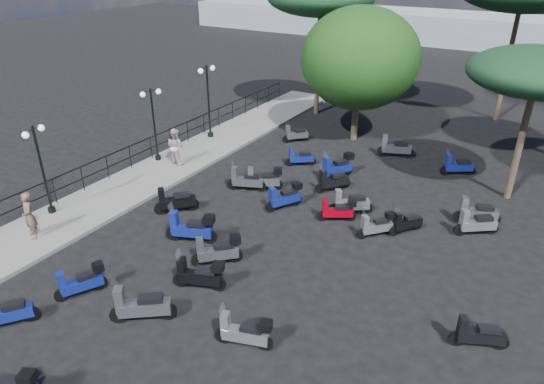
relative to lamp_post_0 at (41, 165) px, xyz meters
The scene contains 35 objects.
ground 8.07m from the lamp_post_0, 19.28° to the left, with size 120.00×120.00×0.00m, color black.
sidewalk 6.01m from the lamp_post_0, 81.45° to the left, with size 3.00×30.00×0.15m, color slate.
railing 5.54m from the lamp_post_0, 94.93° to the left, with size 0.04×26.04×1.10m.
lamp_post_0 is the anchor object (origin of this frame).
lamp_post_1 6.08m from the lamp_post_0, 90.93° to the left, with size 0.50×1.00×3.53m.
lamp_post_2 9.98m from the lamp_post_0, 89.38° to the left, with size 0.36×1.15×3.90m.
woman 2.14m from the lamp_post_0, 56.30° to the right, with size 0.63×0.42×1.73m, color brown.
pedestrian_far 6.38m from the lamp_post_0, 80.82° to the left, with size 0.85×0.66×1.75m, color beige.
scooter_0 6.60m from the lamp_post_0, 47.15° to the right, with size 1.07×1.34×1.29m.
scooter_1 5.91m from the lamp_post_0, 28.14° to the right, with size 0.91×1.44×1.25m.
scooter_2 5.11m from the lamp_post_0, 34.14° to the left, with size 1.28×1.38×1.41m.
scooter_3 8.00m from the lamp_post_0, 47.50° to the left, with size 1.61×0.85×1.35m.
scooter_4 11.23m from the lamp_post_0, 57.15° to the left, with size 1.23×1.00×1.18m.
scooter_5 12.87m from the lamp_post_0, 70.23° to the left, with size 1.09×1.18×1.21m.
scooter_7 7.98m from the lamp_post_0, 19.22° to the right, with size 1.56×1.23×1.49m.
scooter_8 6.29m from the lamp_post_0, 12.95° to the left, with size 1.78×0.95×1.49m.
scooter_9 9.29m from the lamp_post_0, 34.82° to the left, with size 0.98×1.51×1.33m.
scooter_10 8.73m from the lamp_post_0, 46.31° to the left, with size 1.52×1.07×1.36m.
scooter_11 12.17m from the lamp_post_0, 47.72° to the left, with size 1.07×1.67×1.46m.
scooter_13 8.06m from the lamp_post_0, ahead, with size 1.61×0.85×1.34m.
scooter_14 7.75m from the lamp_post_0, ahead, with size 1.36×1.29×1.36m.
scooter_15 11.81m from the lamp_post_0, 31.73° to the left, with size 1.46×1.09×1.36m.
scooter_16 11.55m from the lamp_post_0, 42.01° to the left, with size 1.08×1.40×1.32m.
scooter_17 15.98m from the lamp_post_0, 53.06° to the left, with size 1.73×0.87×1.44m.
scooter_20 10.70m from the lamp_post_0, 10.27° to the right, with size 1.54×0.72×1.26m.
scooter_21 12.62m from the lamp_post_0, 24.11° to the left, with size 1.09×1.21×1.18m.
scooter_22 11.27m from the lamp_post_0, 28.98° to the left, with size 1.34×0.91×1.19m.
scooter_23 17.65m from the lamp_post_0, 43.63° to the left, with size 1.42×0.98×1.29m.
scooter_25 15.77m from the lamp_post_0, ahead, with size 1.44×0.79×1.22m.
scooter_26 13.71m from the lamp_post_0, 25.72° to the left, with size 0.92×1.27×1.18m.
scooter_27 16.19m from the lamp_post_0, 26.06° to the left, with size 1.41×1.10×1.34m.
scooter_28 16.46m from the lamp_post_0, 28.98° to the left, with size 1.63×0.89×1.38m.
broadleaf_tree 15.74m from the lamp_post_0, 63.96° to the left, with size 6.08×6.08×6.96m.
pine_3 18.87m from the lamp_post_0, 35.92° to the left, with size 5.17×5.17×6.20m.
distant_hills 48.13m from the lamp_post_0, 81.23° to the left, with size 70.00×8.00×3.00m, color gray.
Camera 1 is at (8.63, -12.28, 9.45)m, focal length 32.00 mm.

